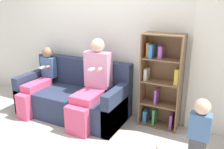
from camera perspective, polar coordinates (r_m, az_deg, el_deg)
ground_plane at (r=3.49m, az=-10.00°, el=-13.51°), size 14.00×14.00×0.00m
back_wall at (r=3.81m, az=-2.49°, el=9.89°), size 10.00×0.06×2.55m
couch at (r=3.87m, az=-9.11°, el=-5.40°), size 1.73×0.81×0.87m
adult_seated at (r=3.45m, az=-4.88°, el=-1.92°), size 0.40×0.75×1.25m
child_seated at (r=4.04m, az=-17.31°, el=-1.49°), size 0.25×0.77×1.03m
toddler_standing at (r=2.95m, az=20.37°, el=-11.86°), size 0.24×0.18×0.74m
bookshelf at (r=3.43m, az=11.74°, el=-1.74°), size 0.56×0.28×1.36m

